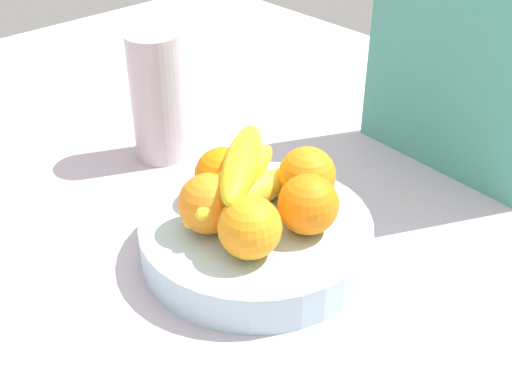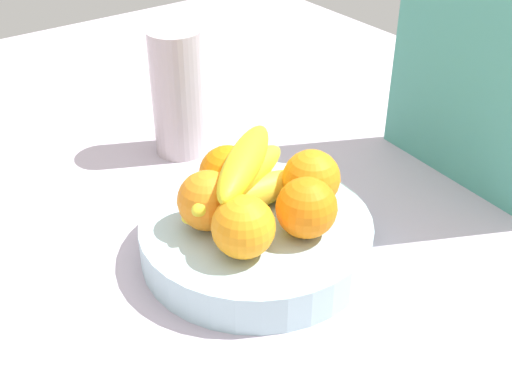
# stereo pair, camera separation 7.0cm
# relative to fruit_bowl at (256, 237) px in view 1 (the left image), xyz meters

# --- Properties ---
(ground_plane) EXTENTS (1.80, 1.40, 0.03)m
(ground_plane) POSITION_rel_fruit_bowl_xyz_m (-0.01, -0.01, -0.04)
(ground_plane) COLOR #B9ABBC
(fruit_bowl) EXTENTS (0.27, 0.27, 0.05)m
(fruit_bowl) POSITION_rel_fruit_bowl_xyz_m (0.00, 0.00, 0.00)
(fruit_bowl) COLOR #AACED9
(fruit_bowl) RESTS_ON ground_plane
(orange_front_left) EXTENTS (0.07, 0.07, 0.07)m
(orange_front_left) POSITION_rel_fruit_bowl_xyz_m (0.05, 0.03, 0.06)
(orange_front_left) COLOR orange
(orange_front_left) RESTS_ON fruit_bowl
(orange_front_right) EXTENTS (0.07, 0.07, 0.07)m
(orange_front_right) POSITION_rel_fruit_bowl_xyz_m (0.01, 0.07, 0.06)
(orange_front_right) COLOR orange
(orange_front_right) RESTS_ON fruit_bowl
(orange_center) EXTENTS (0.07, 0.07, 0.07)m
(orange_center) POSITION_rel_fruit_bowl_xyz_m (-0.06, 0.00, 0.06)
(orange_center) COLOR orange
(orange_center) RESTS_ON fruit_bowl
(orange_back_left) EXTENTS (0.07, 0.07, 0.07)m
(orange_back_left) POSITION_rel_fruit_bowl_xyz_m (-0.02, -0.05, 0.06)
(orange_back_left) COLOR orange
(orange_back_left) RESTS_ON fruit_bowl
(orange_back_right) EXTENTS (0.07, 0.07, 0.07)m
(orange_back_right) POSITION_rel_fruit_bowl_xyz_m (0.04, -0.05, 0.06)
(orange_back_right) COLOR orange
(orange_back_right) RESTS_ON fruit_bowl
(banana_bunch) EXTENTS (0.14, 0.18, 0.08)m
(banana_bunch) POSITION_rel_fruit_bowl_xyz_m (-0.03, 0.00, 0.07)
(banana_bunch) COLOR yellow
(banana_bunch) RESTS_ON fruit_bowl
(cutting_board) EXTENTS (0.28, 0.04, 0.36)m
(cutting_board) POSITION_rel_fruit_bowl_xyz_m (0.03, 0.33, 0.16)
(cutting_board) COLOR teal
(cutting_board) RESTS_ON ground_plane
(thermos_tumbler) EXTENTS (0.08, 0.08, 0.19)m
(thermos_tumbler) POSITION_rel_fruit_bowl_xyz_m (-0.27, 0.06, 0.07)
(thermos_tumbler) COLOR #BEAEB3
(thermos_tumbler) RESTS_ON ground_plane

